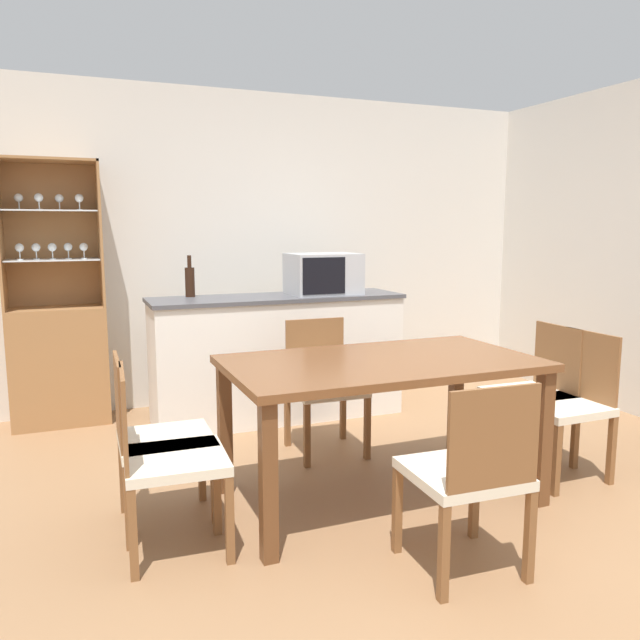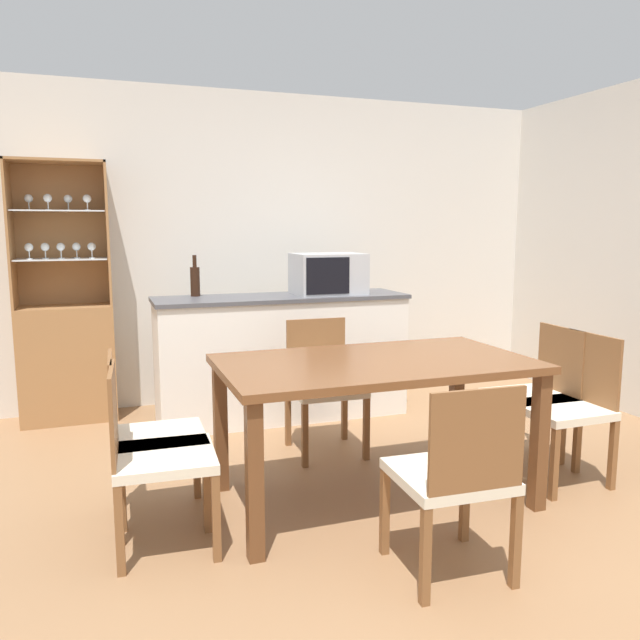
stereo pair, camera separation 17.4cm
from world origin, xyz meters
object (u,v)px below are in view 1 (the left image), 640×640
object	(u,v)px
dining_chair_head_far	(324,385)
dining_chair_side_right_far	(534,392)
dining_chair_side_left_far	(157,439)
dining_chair_side_left_near	(165,458)
dining_table	(381,377)
microwave	(323,274)
display_cabinet	(58,345)
dining_chair_head_near	(468,474)
wine_bottle	(190,281)
dining_chair_side_right_near	(566,404)

from	to	relation	value
dining_chair_head_far	dining_chair_side_right_far	bearing A→B (deg)	151.97
dining_chair_side_left_far	dining_chair_side_right_far	size ratio (longest dim) A/B	1.00
dining_chair_side_right_far	dining_chair_head_far	xyz separation A→B (m)	(-1.14, 0.66, 0.00)
dining_chair_side_left_far	dining_chair_side_right_far	world-z (taller)	same
dining_chair_head_far	dining_chair_side_left_near	bearing A→B (deg)	40.78
dining_table	dining_chair_side_left_near	world-z (taller)	dining_chair_side_left_near
microwave	display_cabinet	bearing A→B (deg)	165.79
dining_chair_head_near	wine_bottle	size ratio (longest dim) A/B	2.77
display_cabinet	dining_chair_side_right_near	size ratio (longest dim) A/B	2.27
dining_chair_side_right_near	display_cabinet	bearing A→B (deg)	50.58
dining_chair_head_near	wine_bottle	world-z (taller)	wine_bottle
dining_chair_head_near	dining_chair_side_left_near	world-z (taller)	same
dining_chair_side_left_near	dining_chair_side_right_far	world-z (taller)	same
dining_chair_side_left_far	dining_chair_head_near	bearing A→B (deg)	52.21
dining_chair_side_left_far	dining_table	bearing A→B (deg)	84.48
dining_chair_side_left_far	dining_chair_side_right_near	size ratio (longest dim) A/B	1.00
dining_chair_side_right_far	dining_chair_side_right_near	bearing A→B (deg)	-178.05
dining_chair_head_far	wine_bottle	world-z (taller)	wine_bottle
dining_chair_side_left_near	dining_chair_side_right_far	size ratio (longest dim) A/B	1.00
dining_table	microwave	xyz separation A→B (m)	(0.32, 1.58, 0.42)
dining_chair_side_left_far	dining_chair_head_near	world-z (taller)	same
dining_chair_side_left_far	microwave	distance (m)	2.16
dining_chair_head_far	microwave	distance (m)	1.08
dining_table	display_cabinet	bearing A→B (deg)	127.56
dining_chair_head_far	microwave	world-z (taller)	microwave
dining_chair_side_left_far	dining_chair_side_right_near	world-z (taller)	same
dining_chair_side_left_near	wine_bottle	world-z (taller)	wine_bottle
dining_chair_head_near	microwave	bearing A→B (deg)	84.84
dining_chair_side_right_near	dining_chair_side_left_near	bearing A→B (deg)	89.40
dining_table	wine_bottle	distance (m)	1.93
dining_chair_side_right_far	microwave	xyz separation A→B (m)	(-0.82, 1.45, 0.66)
dining_chair_side_right_near	microwave	distance (m)	2.02
microwave	wine_bottle	bearing A→B (deg)	169.56
dining_chair_head_near	display_cabinet	bearing A→B (deg)	121.70
wine_bottle	dining_chair_head_near	bearing A→B (deg)	-75.47
display_cabinet	dining_chair_side_left_near	xyz separation A→B (m)	(0.45, -2.20, -0.15)
dining_table	dining_chair_side_left_far	size ratio (longest dim) A/B	1.90
dining_chair_head_near	dining_chair_side_right_near	bearing A→B (deg)	32.40
dining_table	dining_chair_side_right_far	xyz separation A→B (m)	(1.14, 0.14, -0.24)
dining_chair_head_far	microwave	size ratio (longest dim) A/B	1.62
dining_chair_side_left_near	dining_chair_head_far	size ratio (longest dim) A/B	1.00
display_cabinet	dining_chair_head_near	size ratio (longest dim) A/B	2.27
dining_table	dining_chair_side_left_far	distance (m)	1.18
dining_chair_side_left_near	microwave	bearing A→B (deg)	142.80
dining_chair_head_far	wine_bottle	xyz separation A→B (m)	(-0.67, 0.97, 0.62)
display_cabinet	dining_chair_head_near	distance (m)	3.28
display_cabinet	dining_chair_side_right_far	bearing A→B (deg)	-35.25
microwave	dining_chair_head_near	bearing A→B (deg)	-97.81
dining_chair_side_left_near	wine_bottle	size ratio (longest dim) A/B	2.77
dining_chair_side_right_far	dining_chair_side_right_near	size ratio (longest dim) A/B	1.00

